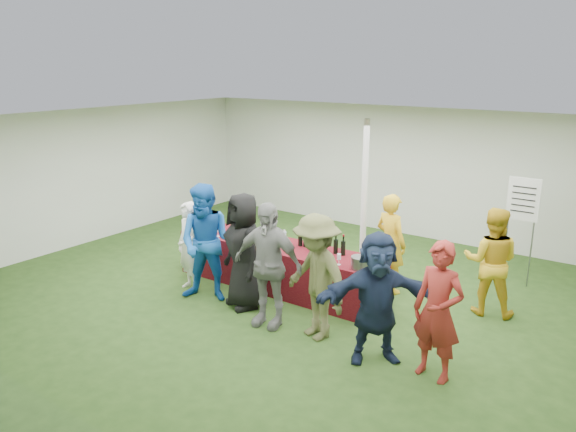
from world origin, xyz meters
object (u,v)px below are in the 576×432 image
Objects in this scene: dump_bucket at (360,263)px; customer_5 at (377,298)px; wine_list_sign at (523,207)px; serving_table at (278,266)px; staff_back at (491,261)px; customer_0 at (189,247)px; customer_2 at (243,251)px; customer_6 at (438,311)px; staff_pourer at (391,243)px; customer_4 at (316,277)px; customer_3 at (267,265)px; customer_1 at (207,243)px.

customer_5 reaches higher than dump_bucket.
serving_table is at bearing -142.14° from wine_list_sign.
wine_list_sign is 1.49m from staff_back.
staff_back is at bearing 42.93° from customer_0.
customer_0 is at bearing -141.69° from serving_table.
staff_back is 0.91× the size of customer_2.
customer_2 reaches higher than customer_5.
customer_6 is (0.02, -2.12, 0.03)m from staff_back.
wine_list_sign reaches higher than customer_2.
staff_pourer is 2.23m from customer_5.
customer_2 is at bearing 18.26° from staff_back.
wine_list_sign is 5.39m from customer_0.
customer_2 is at bearing -167.40° from customer_4.
staff_pourer is (-1.58, -1.48, -0.51)m from wine_list_sign.
customer_3 reaches higher than dump_bucket.
customer_6 is at bearing -90.37° from wine_list_sign.
wine_list_sign reaches higher than customer_3.
serving_table is 2.18× the size of customer_5.
customer_6 is (4.20, -0.22, 0.10)m from customer_0.
staff_pourer is at bearing 20.10° from customer_1.
customer_4 is 1.03× the size of customer_5.
customer_6 is (1.56, -2.03, 0.03)m from staff_pourer.
dump_bucket is 0.14× the size of customer_1.
staff_pourer is at bearing 31.49° from serving_table.
customer_5 is at bearing 17.90° from customer_2.
customer_1 is at bearing 7.08° from customer_0.
customer_1 is (-0.61, -0.98, 0.54)m from serving_table.
staff_pourer is 1.00× the size of staff_back.
customer_2 is at bearing 133.05° from customer_5.
customer_1 reaches higher than customer_3.
wine_list_sign is 0.98× the size of customer_1.
customer_6 is (0.75, 0.05, 0.00)m from customer_5.
wine_list_sign is 4.54m from customer_2.
customer_2 reaches higher than customer_0.
staff_back is 0.96× the size of customer_6.
serving_table is 2.11× the size of customer_4.
customer_1 is at bearing 136.94° from customer_5.
serving_table is at bearing 168.46° from customer_6.
customer_4 is at bearing 16.63° from customer_2.
customer_0 is 1.81m from customer_3.
customer_2 is 1.06× the size of customer_6.
customer_1 reaches higher than customer_2.
customer_1 is 1.28m from customer_3.
staff_back is (-0.04, -1.40, -0.51)m from wine_list_sign.
customer_2 is 0.99× the size of customer_3.
customer_1 reaches higher than staff_back.
dump_bucket is at bearing 88.44° from customer_5.
dump_bucket reaches higher than serving_table.
customer_2 is 1.43m from customer_4.
customer_1 is 3.70m from customer_6.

